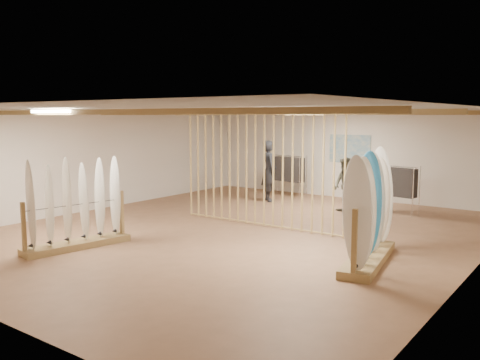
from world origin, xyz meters
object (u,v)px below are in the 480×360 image
Objects in this scene: clothing_rack_a at (288,169)px; shopper_b at (345,182)px; rack_left at (76,218)px; rack_right at (369,226)px; shopper_a at (269,167)px; clothing_rack_b at (395,182)px.

clothing_rack_a is 0.80× the size of shopper_b.
rack_left is 8.23m from clothing_rack_a.
rack_right is at bearing -26.35° from shopper_b.
shopper_a reaches higher than rack_left.
clothing_rack_a is 4.00m from clothing_rack_b.
clothing_rack_b is 0.63× the size of shopper_a.
clothing_rack_a is at bearing -176.55° from shopper_b.
shopper_b reaches higher than clothing_rack_a.
rack_right is at bearing 35.13° from rack_left.
rack_right is 1.17× the size of shopper_a.
clothing_rack_a is 1.17m from shopper_a.
clothing_rack_b is at bearing 68.61° from shopper_b.
rack_left is at bearing -165.05° from rack_right.
shopper_a is at bearing 127.55° from rack_right.
clothing_rack_a is (0.02, 8.22, 0.30)m from rack_left.
shopper_a reaches higher than rack_right.
shopper_a is 2.84m from shopper_b.
shopper_b is at bearing -148.18° from shopper_a.
rack_right is 5.03m from clothing_rack_b.
shopper_b is at bearing -134.53° from clothing_rack_b.
shopper_b is (-2.34, 4.11, 0.19)m from rack_right.
shopper_a reaches higher than clothing_rack_b.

